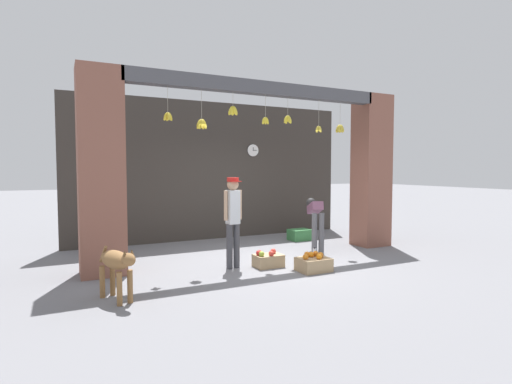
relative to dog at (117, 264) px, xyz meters
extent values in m
plane|color=slate|center=(2.80, 1.18, -0.49)|extent=(60.00, 60.00, 0.00)
cube|color=#38332D|center=(2.80, 3.88, 1.18)|extent=(6.97, 0.12, 3.34)
cube|color=brown|center=(-0.03, 1.48, 1.18)|extent=(0.70, 0.60, 3.34)
cube|color=brown|center=(5.64, 1.48, 1.18)|extent=(0.70, 0.60, 3.34)
cube|color=#4C4C51|center=(2.80, 1.30, 2.73)|extent=(5.07, 0.24, 0.24)
cylinder|color=#B2AD99|center=(1.02, 1.32, 2.39)|extent=(0.01, 0.01, 0.44)
ellipsoid|color=yellow|center=(1.06, 1.32, 2.11)|extent=(0.10, 0.06, 0.16)
ellipsoid|color=yellow|center=(1.02, 1.36, 2.11)|extent=(0.06, 0.10, 0.16)
ellipsoid|color=yellow|center=(0.98, 1.32, 2.11)|extent=(0.10, 0.06, 0.16)
ellipsoid|color=yellow|center=(1.02, 1.28, 2.11)|extent=(0.06, 0.10, 0.16)
cylinder|color=#B2AD99|center=(1.62, 1.33, 2.35)|extent=(0.01, 0.01, 0.51)
ellipsoid|color=yellow|center=(1.67, 1.33, 2.01)|extent=(0.13, 0.07, 0.19)
ellipsoid|color=yellow|center=(1.65, 1.37, 2.01)|extent=(0.11, 0.11, 0.20)
ellipsoid|color=yellow|center=(1.61, 1.38, 2.01)|extent=(0.08, 0.12, 0.20)
ellipsoid|color=yellow|center=(1.58, 1.35, 2.01)|extent=(0.12, 0.09, 0.20)
ellipsoid|color=yellow|center=(1.58, 1.31, 2.01)|extent=(0.12, 0.09, 0.20)
ellipsoid|color=yellow|center=(1.61, 1.29, 2.01)|extent=(0.08, 0.12, 0.20)
ellipsoid|color=yellow|center=(1.65, 1.30, 2.01)|extent=(0.11, 0.11, 0.20)
cylinder|color=#B2AD99|center=(2.19, 1.27, 2.48)|extent=(0.01, 0.01, 0.26)
ellipsoid|color=yellow|center=(2.23, 1.27, 2.27)|extent=(0.12, 0.06, 0.18)
ellipsoid|color=yellow|center=(2.20, 1.31, 2.27)|extent=(0.08, 0.12, 0.19)
ellipsoid|color=yellow|center=(2.15, 1.29, 2.27)|extent=(0.11, 0.10, 0.19)
ellipsoid|color=yellow|center=(2.15, 1.24, 2.27)|extent=(0.11, 0.10, 0.19)
ellipsoid|color=yellow|center=(2.20, 1.22, 2.27)|extent=(0.08, 0.12, 0.19)
cylinder|color=#B2AD99|center=(2.84, 1.27, 2.40)|extent=(0.01, 0.01, 0.42)
ellipsoid|color=yellow|center=(2.88, 1.27, 2.13)|extent=(0.10, 0.05, 0.15)
ellipsoid|color=yellow|center=(2.86, 1.30, 2.13)|extent=(0.08, 0.09, 0.15)
ellipsoid|color=yellow|center=(2.83, 1.30, 2.13)|extent=(0.08, 0.09, 0.15)
ellipsoid|color=yellow|center=(2.81, 1.27, 2.13)|extent=(0.10, 0.05, 0.15)
ellipsoid|color=yellow|center=(2.83, 1.24, 2.13)|extent=(0.08, 0.09, 0.15)
ellipsoid|color=yellow|center=(2.86, 1.24, 2.13)|extent=(0.08, 0.09, 0.15)
cylinder|color=#B2AD99|center=(3.36, 1.32, 2.43)|extent=(0.01, 0.01, 0.35)
ellipsoid|color=yellow|center=(3.40, 1.32, 2.18)|extent=(0.11, 0.06, 0.17)
ellipsoid|color=yellow|center=(3.36, 1.36, 2.18)|extent=(0.06, 0.11, 0.17)
ellipsoid|color=yellow|center=(3.32, 1.32, 2.18)|extent=(0.11, 0.06, 0.17)
ellipsoid|color=yellow|center=(3.36, 1.28, 2.18)|extent=(0.06, 0.11, 0.17)
cylinder|color=#B2AD99|center=(4.06, 1.27, 2.35)|extent=(0.01, 0.01, 0.52)
ellipsoid|color=gold|center=(4.09, 1.27, 2.02)|extent=(0.10, 0.05, 0.15)
ellipsoid|color=gold|center=(4.06, 1.31, 2.02)|extent=(0.05, 0.10, 0.15)
ellipsoid|color=gold|center=(4.02, 1.27, 2.02)|extent=(0.10, 0.05, 0.15)
ellipsoid|color=gold|center=(4.06, 1.24, 2.02)|extent=(0.05, 0.10, 0.15)
cylinder|color=#B2AD99|center=(4.65, 1.35, 2.38)|extent=(0.01, 0.01, 0.46)
ellipsoid|color=gold|center=(4.69, 1.35, 2.07)|extent=(0.12, 0.06, 0.18)
ellipsoid|color=gold|center=(4.68, 1.39, 2.07)|extent=(0.10, 0.11, 0.19)
ellipsoid|color=gold|center=(4.64, 1.40, 2.07)|extent=(0.08, 0.12, 0.19)
ellipsoid|color=gold|center=(4.61, 1.37, 2.07)|extent=(0.12, 0.09, 0.19)
ellipsoid|color=gold|center=(4.61, 1.33, 2.07)|extent=(0.12, 0.09, 0.19)
ellipsoid|color=gold|center=(4.64, 1.31, 2.07)|extent=(0.08, 0.12, 0.19)
ellipsoid|color=gold|center=(4.68, 1.32, 2.07)|extent=(0.10, 0.11, 0.19)
ellipsoid|color=olive|center=(-0.01, 0.03, 0.05)|extent=(0.44, 0.65, 0.24)
cylinder|color=olive|center=(0.14, -0.16, -0.28)|extent=(0.07, 0.07, 0.43)
cylinder|color=olive|center=(0.00, -0.21, -0.28)|extent=(0.07, 0.07, 0.43)
cylinder|color=olive|center=(-0.03, 0.28, -0.28)|extent=(0.07, 0.07, 0.43)
cylinder|color=olive|center=(-0.16, 0.22, -0.28)|extent=(0.07, 0.07, 0.43)
ellipsoid|color=olive|center=(0.10, -0.28, 0.10)|extent=(0.22, 0.26, 0.17)
cone|color=brown|center=(0.15, -0.26, 0.19)|extent=(0.05, 0.05, 0.07)
cone|color=brown|center=(0.06, -0.30, 0.19)|extent=(0.05, 0.05, 0.07)
cylinder|color=olive|center=(-0.13, 0.35, 0.07)|extent=(0.11, 0.20, 0.25)
cylinder|color=#424247|center=(2.10, 0.92, -0.11)|extent=(0.11, 0.11, 0.77)
cylinder|color=#424247|center=(1.96, 0.90, -0.11)|extent=(0.11, 0.11, 0.77)
cube|color=silver|center=(2.03, 0.91, 0.57)|extent=(0.22, 0.19, 0.58)
cylinder|color=tan|center=(2.17, 0.93, 0.61)|extent=(0.06, 0.06, 0.51)
cylinder|color=tan|center=(1.89, 0.90, 0.61)|extent=(0.06, 0.06, 0.51)
sphere|color=tan|center=(2.03, 0.91, 0.96)|extent=(0.20, 0.20, 0.20)
cylinder|color=red|center=(2.03, 0.91, 1.05)|extent=(0.20, 0.20, 0.07)
cube|color=red|center=(2.04, 0.81, 1.02)|extent=(0.18, 0.13, 0.01)
cylinder|color=#56565B|center=(3.91, 1.18, -0.07)|extent=(0.11, 0.11, 0.84)
cylinder|color=#56565B|center=(4.04, 1.13, -0.07)|extent=(0.11, 0.11, 0.84)
cube|color=#754760|center=(4.08, 1.42, 0.42)|extent=(0.44, 0.66, 0.32)
sphere|color=black|center=(4.23, 1.78, 0.50)|extent=(0.20, 0.20, 0.20)
cube|color=tan|center=(3.17, 0.13, -0.38)|extent=(0.53, 0.41, 0.22)
sphere|color=orange|center=(2.99, 0.10, -0.23)|extent=(0.10, 0.10, 0.10)
sphere|color=orange|center=(3.29, 0.10, -0.23)|extent=(0.10, 0.10, 0.10)
sphere|color=orange|center=(3.28, 0.23, -0.23)|extent=(0.10, 0.10, 0.10)
sphere|color=orange|center=(3.17, 0.20, -0.23)|extent=(0.10, 0.10, 0.10)
sphere|color=orange|center=(3.11, 0.25, -0.23)|extent=(0.10, 0.10, 0.10)
sphere|color=orange|center=(3.26, 0.08, -0.23)|extent=(0.10, 0.10, 0.10)
sphere|color=orange|center=(3.19, 0.01, -0.23)|extent=(0.10, 0.10, 0.10)
cube|color=tan|center=(2.62, 0.73, -0.38)|extent=(0.49, 0.34, 0.22)
sphere|color=red|center=(2.44, 0.74, -0.23)|extent=(0.10, 0.10, 0.10)
sphere|color=red|center=(2.46, 0.76, -0.23)|extent=(0.10, 0.10, 0.10)
sphere|color=#99B238|center=(2.45, 0.66, -0.23)|extent=(0.10, 0.10, 0.10)
sphere|color=red|center=(2.74, 0.76, -0.23)|extent=(0.10, 0.10, 0.10)
sphere|color=red|center=(2.62, 0.61, -0.23)|extent=(0.10, 0.10, 0.10)
cube|color=#387A42|center=(4.54, 2.70, -0.36)|extent=(0.51, 0.39, 0.26)
cylinder|color=silver|center=(3.56, 0.67, -0.37)|extent=(0.07, 0.07, 0.25)
cylinder|color=black|center=(3.56, 0.67, -0.23)|extent=(0.04, 0.04, 0.03)
cylinder|color=black|center=(3.81, 3.81, 1.70)|extent=(0.32, 0.01, 0.32)
cylinder|color=white|center=(3.81, 3.80, 1.70)|extent=(0.30, 0.02, 0.30)
cube|color=black|center=(3.81, 3.78, 1.73)|extent=(0.01, 0.01, 0.09)
cube|color=black|center=(3.86, 3.78, 1.70)|extent=(0.12, 0.01, 0.01)
camera|label=1|loc=(-0.65, -5.39, 1.23)|focal=28.00mm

